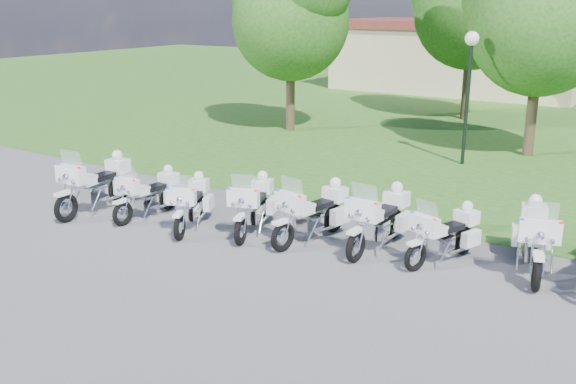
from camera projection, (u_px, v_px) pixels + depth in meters
The scene contains 15 objects.
ground at pixel (291, 255), 13.43m from camera, with size 100.00×100.00×0.00m, color #57575C.
grass_lawn at pixel (562, 99), 35.01m from camera, with size 100.00×48.00×0.01m, color #26641F.
motorcycle_0 at pixel (97, 183), 16.18m from camera, with size 0.98×2.55×1.71m.
motorcycle_1 at pixel (150, 193), 15.75m from camera, with size 0.71×2.12×1.43m.
motorcycle_2 at pixel (191, 202), 14.97m from camera, with size 1.25×2.00×1.44m.
motorcycle_3 at pixel (254, 204), 14.71m from camera, with size 1.21×2.20×1.53m.
motorcycle_4 at pixel (314, 211), 14.14m from camera, with size 1.03×2.34×1.58m.
motorcycle_5 at pixel (380, 218), 13.66m from camera, with size 0.84×2.39×1.60m.
motorcycle_6 at pixel (445, 233), 12.99m from camera, with size 1.12×2.03×1.41m.
motorcycle_7 at pixel (535, 237), 12.52m from camera, with size 1.24×2.38×1.64m.
lamp_post at pixel (470, 65), 20.12m from camera, with size 0.44×0.44×4.24m.
tree_0 at pixel (290, 10), 25.27m from camera, with size 5.45×4.65×7.26m.
tree_1 at pixel (472, 0), 27.72m from camera, with size 5.89×5.03×7.86m.
tree_2 at pixel (542, 11), 20.87m from camera, with size 5.48×4.68×7.31m.
building_west at pixel (463, 55), 38.40m from camera, with size 14.56×8.32×4.10m.
Camera 1 is at (6.86, -10.45, 5.09)m, focal length 40.00 mm.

